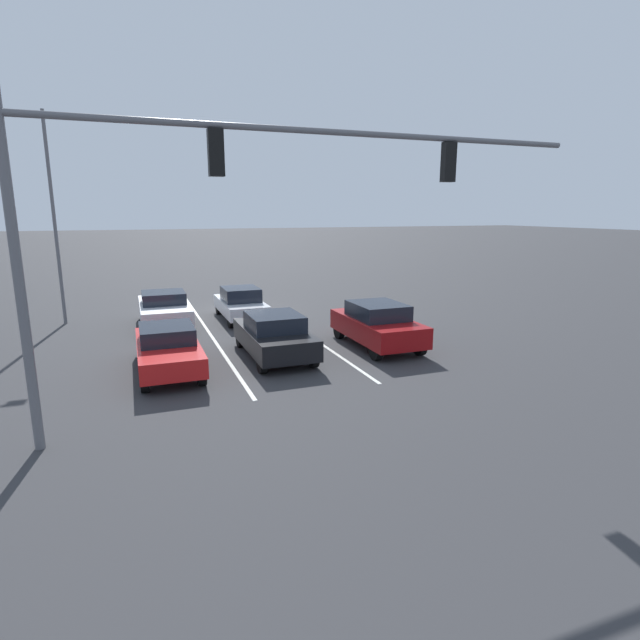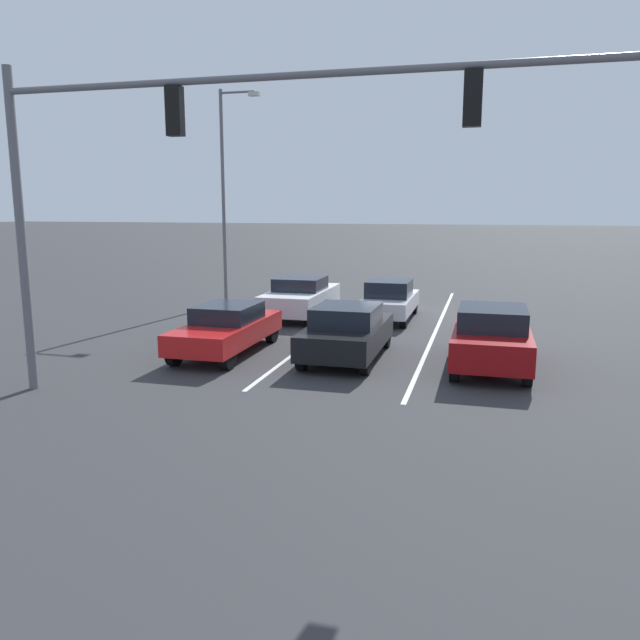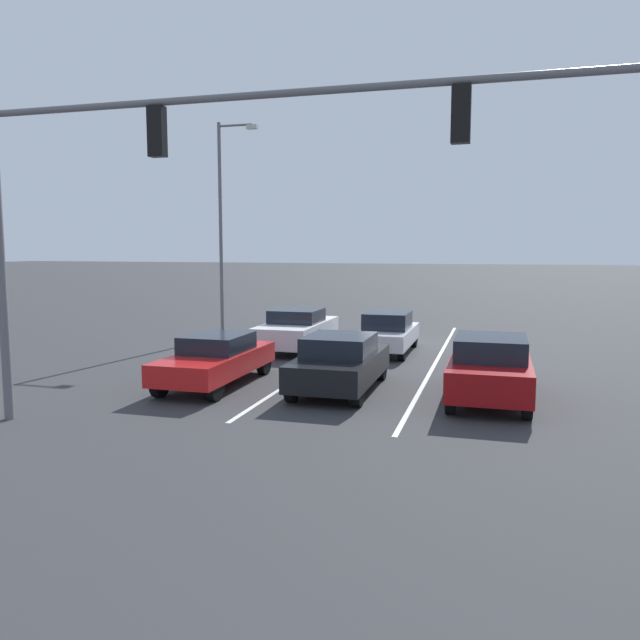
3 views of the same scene
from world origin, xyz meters
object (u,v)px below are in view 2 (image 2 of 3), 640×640
at_px(street_lamp_right_shoulder, 227,185).
at_px(car_maroon_leftlane_front, 492,337).
at_px(car_red_rightlane_front, 227,328).
at_px(traffic_signal_gantry, 184,151).
at_px(car_silver_rightlane_second, 301,297).
at_px(car_black_midlane_front, 347,331).
at_px(car_white_midlane_second, 389,300).

bearing_deg(street_lamp_right_shoulder, car_maroon_leftlane_front, 142.85).
bearing_deg(car_red_rightlane_front, traffic_signal_gantry, 104.28).
xyz_separation_m(car_red_rightlane_front, street_lamp_right_shoulder, (3.55, -8.43, 4.26)).
bearing_deg(street_lamp_right_shoulder, car_silver_rightlane_second, 150.32).
height_order(car_black_midlane_front, car_silver_rightlane_second, car_silver_rightlane_second).
bearing_deg(traffic_signal_gantry, car_silver_rightlane_second, -85.61).
distance_m(car_white_midlane_second, traffic_signal_gantry, 12.07).
distance_m(car_maroon_leftlane_front, car_white_midlane_second, 7.26).
height_order(car_maroon_leftlane_front, traffic_signal_gantry, traffic_signal_gantry).
bearing_deg(car_white_midlane_second, car_red_rightlane_front, 60.97).
bearing_deg(car_black_midlane_front, street_lamp_right_shoulder, -49.41).
distance_m(car_black_midlane_front, car_red_rightlane_front, 3.44).
xyz_separation_m(car_silver_rightlane_second, street_lamp_right_shoulder, (3.86, -2.20, 4.23)).
xyz_separation_m(car_black_midlane_front, car_red_rightlane_front, (3.43, 0.28, -0.03)).
bearing_deg(car_silver_rightlane_second, car_black_midlane_front, 117.71).
bearing_deg(car_white_midlane_second, car_black_midlane_front, 88.27).
bearing_deg(car_red_rightlane_front, car_white_midlane_second, -119.03).
distance_m(car_maroon_leftlane_front, car_red_rightlane_front, 7.26).
relative_size(car_maroon_leftlane_front, traffic_signal_gantry, 0.32).
height_order(car_silver_rightlane_second, car_white_midlane_second, car_silver_rightlane_second).
bearing_deg(car_silver_rightlane_second, car_maroon_leftlane_front, 139.24).
distance_m(car_white_midlane_second, street_lamp_right_shoulder, 8.55).
xyz_separation_m(car_white_midlane_second, street_lamp_right_shoulder, (7.17, -1.90, 4.25)).
bearing_deg(car_maroon_leftlane_front, street_lamp_right_shoulder, -37.15).
bearing_deg(car_white_midlane_second, car_maroon_leftlane_front, 120.03).
distance_m(car_silver_rightlane_second, traffic_signal_gantry, 11.56).
bearing_deg(car_maroon_leftlane_front, car_white_midlane_second, -59.97).
distance_m(car_black_midlane_front, car_maroon_leftlane_front, 3.82).
height_order(car_silver_rightlane_second, traffic_signal_gantry, traffic_signal_gantry).
relative_size(car_black_midlane_front, car_red_rightlane_front, 0.94).
height_order(car_white_midlane_second, street_lamp_right_shoulder, street_lamp_right_shoulder).
relative_size(car_white_midlane_second, traffic_signal_gantry, 0.32).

